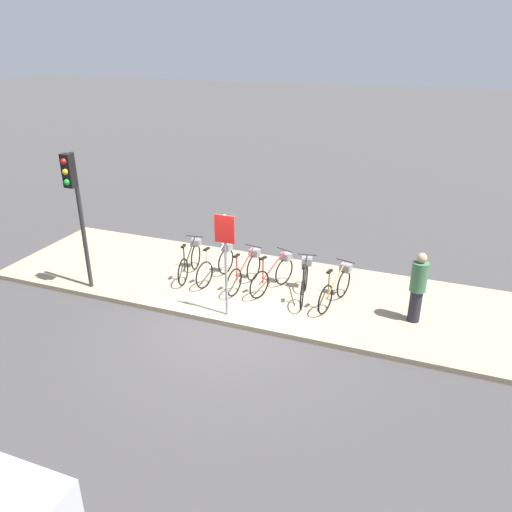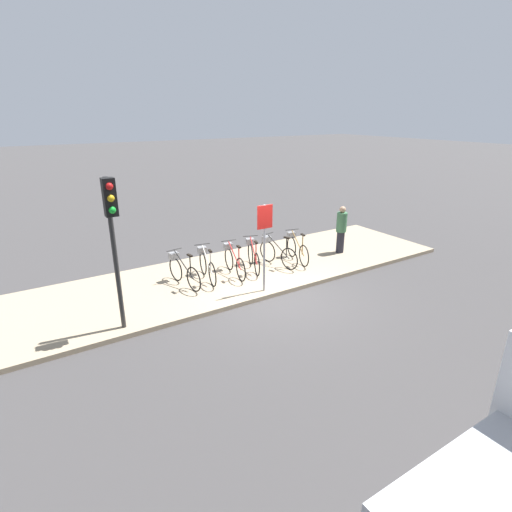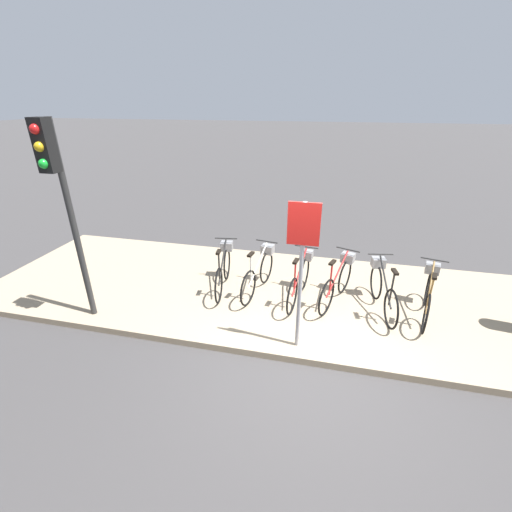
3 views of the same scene
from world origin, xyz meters
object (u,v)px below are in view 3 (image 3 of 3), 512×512
(parked_bicycle_1, at_px, (260,271))
(traffic_light, at_px, (58,183))
(parked_bicycle_0, at_px, (224,268))
(parked_bicycle_2, at_px, (300,277))
(parked_bicycle_4, at_px, (382,287))
(parked_bicycle_5, at_px, (428,293))
(sign_post, at_px, (302,254))
(parked_bicycle_3, at_px, (338,280))

(parked_bicycle_1, relative_size, traffic_light, 0.48)
(parked_bicycle_0, height_order, parked_bicycle_2, same)
(parked_bicycle_4, bearing_deg, parked_bicycle_0, 178.05)
(parked_bicycle_2, height_order, parked_bicycle_5, same)
(parked_bicycle_2, relative_size, sign_post, 0.69)
(parked_bicycle_4, xyz_separation_m, sign_post, (-1.37, -1.41, 1.14))
(parked_bicycle_4, xyz_separation_m, parked_bicycle_5, (0.77, -0.03, 0.00))
(parked_bicycle_2, distance_m, parked_bicycle_4, 1.49)
(parked_bicycle_2, relative_size, parked_bicycle_5, 1.02)
(parked_bicycle_0, relative_size, sign_post, 0.69)
(parked_bicycle_4, relative_size, traffic_light, 0.48)
(parked_bicycle_3, distance_m, parked_bicycle_5, 1.55)
(parked_bicycle_5, relative_size, traffic_light, 0.48)
(parked_bicycle_1, bearing_deg, parked_bicycle_2, -7.06)
(parked_bicycle_2, xyz_separation_m, traffic_light, (-3.56, -1.50, 1.95))
(sign_post, bearing_deg, parked_bicycle_1, 121.31)
(parked_bicycle_2, distance_m, parked_bicycle_5, 2.26)
(parked_bicycle_2, height_order, sign_post, sign_post)
(parked_bicycle_0, relative_size, parked_bicycle_1, 1.00)
(parked_bicycle_2, bearing_deg, traffic_light, -157.22)
(sign_post, bearing_deg, parked_bicycle_4, 45.89)
(parked_bicycle_3, distance_m, sign_post, 1.98)
(parked_bicycle_3, bearing_deg, traffic_light, -159.88)
(parked_bicycle_3, relative_size, traffic_light, 0.46)
(traffic_light, bearing_deg, parked_bicycle_4, 16.15)
(parked_bicycle_0, height_order, traffic_light, traffic_light)
(parked_bicycle_3, height_order, parked_bicycle_4, same)
(parked_bicycle_4, relative_size, parked_bicycle_5, 1.01)
(parked_bicycle_1, distance_m, traffic_light, 3.73)
(parked_bicycle_3, xyz_separation_m, traffic_light, (-4.27, -1.56, 1.95))
(parked_bicycle_2, distance_m, sign_post, 1.84)
(parked_bicycle_4, bearing_deg, traffic_light, -163.85)
(parked_bicycle_5, bearing_deg, parked_bicycle_3, 175.10)
(traffic_light, bearing_deg, parked_bicycle_3, 20.12)
(parked_bicycle_1, height_order, parked_bicycle_2, same)
(parked_bicycle_3, xyz_separation_m, sign_post, (-0.59, -1.51, 1.14))
(parked_bicycle_0, bearing_deg, traffic_light, -142.06)
(parked_bicycle_0, xyz_separation_m, parked_bicycle_4, (3.04, -0.10, 0.00))
(parked_bicycle_1, bearing_deg, parked_bicycle_3, -1.22)
(parked_bicycle_0, bearing_deg, sign_post, -42.05)
(traffic_light, height_order, sign_post, traffic_light)
(parked_bicycle_1, bearing_deg, parked_bicycle_4, -3.35)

